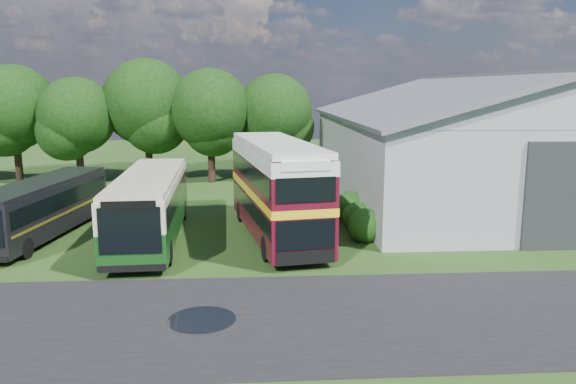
{
  "coord_description": "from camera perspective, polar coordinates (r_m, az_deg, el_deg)",
  "views": [
    {
      "loc": [
        0.18,
        -20.11,
        7.38
      ],
      "look_at": [
        1.99,
        8.0,
        2.1
      ],
      "focal_mm": 35.0,
      "sensor_mm": 36.0,
      "label": 1
    }
  ],
  "objects": [
    {
      "name": "ground",
      "position": [
        21.42,
        -3.99,
        -9.55
      ],
      "size": [
        120.0,
        120.0,
        0.0
      ],
      "primitive_type": "plane",
      "color": "#1D3912",
      "rests_on": "ground"
    },
    {
      "name": "asphalt_road",
      "position": [
        18.84,
        5.35,
        -12.48
      ],
      "size": [
        60.0,
        8.0,
        0.02
      ],
      "primitive_type": "cube",
      "color": "black",
      "rests_on": "ground"
    },
    {
      "name": "puddle",
      "position": [
        18.71,
        -8.75,
        -12.74
      ],
      "size": [
        2.2,
        2.2,
        0.01
      ],
      "primitive_type": "cylinder",
      "color": "black",
      "rests_on": "ground"
    },
    {
      "name": "storage_shed",
      "position": [
        39.15,
        18.66,
        5.36
      ],
      "size": [
        18.8,
        24.8,
        8.15
      ],
      "color": "gray",
      "rests_on": "ground"
    },
    {
      "name": "tree_left_a",
      "position": [
        48.19,
        -26.1,
        7.76
      ],
      "size": [
        6.46,
        6.46,
        9.12
      ],
      "color": "black",
      "rests_on": "ground"
    },
    {
      "name": "tree_left_b",
      "position": [
        45.61,
        -20.65,
        7.27
      ],
      "size": [
        5.78,
        5.78,
        8.16
      ],
      "color": "black",
      "rests_on": "ground"
    },
    {
      "name": "tree_mid",
      "position": [
        45.66,
        -14.18,
        8.8
      ],
      "size": [
        6.8,
        6.8,
        9.6
      ],
      "color": "black",
      "rests_on": "ground"
    },
    {
      "name": "tree_right_a",
      "position": [
        44.06,
        -7.91,
        8.32
      ],
      "size": [
        6.26,
        6.26,
        8.83
      ],
      "color": "black",
      "rests_on": "ground"
    },
    {
      "name": "tree_right_b",
      "position": [
        44.79,
        -1.37,
        8.13
      ],
      "size": [
        5.98,
        5.98,
        8.45
      ],
      "color": "black",
      "rests_on": "ground"
    },
    {
      "name": "shrub_front",
      "position": [
        27.67,
        7.78,
        -4.95
      ],
      "size": [
        1.7,
        1.7,
        1.7
      ],
      "primitive_type": "sphere",
      "color": "#194714",
      "rests_on": "ground"
    },
    {
      "name": "shrub_mid",
      "position": [
        29.56,
        7.02,
        -3.91
      ],
      "size": [
        1.6,
        1.6,
        1.6
      ],
      "primitive_type": "sphere",
      "color": "#194714",
      "rests_on": "ground"
    },
    {
      "name": "shrub_back",
      "position": [
        31.47,
        6.35,
        -3.01
      ],
      "size": [
        1.8,
        1.8,
        1.8
      ],
      "primitive_type": "sphere",
      "color": "#194714",
      "rests_on": "ground"
    },
    {
      "name": "bus_green_single",
      "position": [
        28.02,
        -13.82,
        -1.29
      ],
      "size": [
        3.28,
        11.98,
        3.27
      ],
      "rotation": [
        0.0,
        0.0,
        0.05
      ],
      "color": "black",
      "rests_on": "ground"
    },
    {
      "name": "bus_maroon_double",
      "position": [
        27.61,
        -1.16,
        0.22
      ],
      "size": [
        4.66,
        11.49,
        4.8
      ],
      "rotation": [
        0.0,
        0.0,
        0.17
      ],
      "color": "black",
      "rests_on": "ground"
    },
    {
      "name": "bus_dark_single",
      "position": [
        30.41,
        -23.64,
        -1.42
      ],
      "size": [
        3.8,
        10.49,
        2.83
      ],
      "rotation": [
        0.0,
        0.0,
        -0.14
      ],
      "color": "black",
      "rests_on": "ground"
    }
  ]
}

